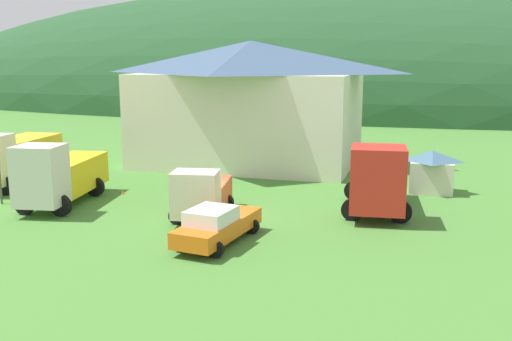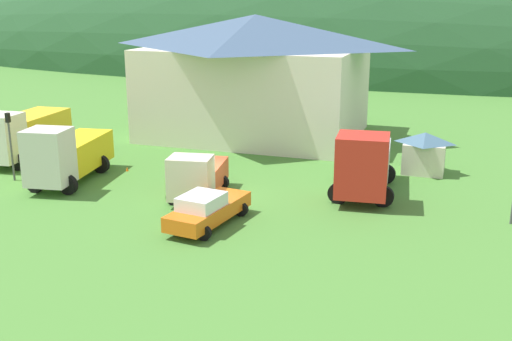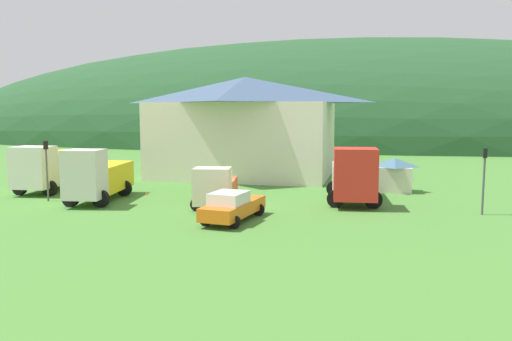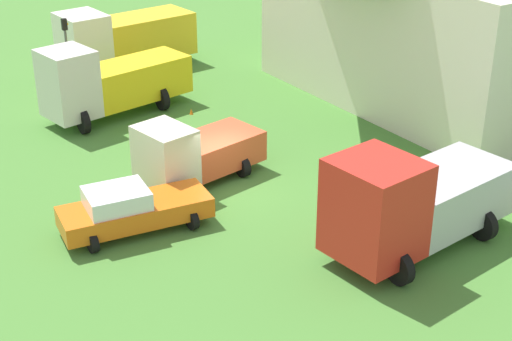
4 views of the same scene
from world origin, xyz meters
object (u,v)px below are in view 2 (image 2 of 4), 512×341
at_px(flatbed_truck_yellow, 67,154).
at_px(crane_truck_red, 364,163).
at_px(light_truck_cream, 197,176).
at_px(service_pickup_orange, 207,209).
at_px(traffic_cone_near_pickup, 127,171).
at_px(play_shed_cream, 424,152).
at_px(depot_building, 255,74).
at_px(heavy_rig_striped, 22,133).
at_px(traffic_light_west, 10,139).

distance_m(flatbed_truck_yellow, crane_truck_red, 16.75).
distance_m(light_truck_cream, crane_truck_red, 8.94).
distance_m(light_truck_cream, service_pickup_orange, 4.15).
relative_size(crane_truck_red, traffic_cone_near_pickup, 12.84).
bearing_deg(service_pickup_orange, flatbed_truck_yellow, -101.79).
bearing_deg(play_shed_cream, depot_building, 152.93).
distance_m(play_shed_cream, service_pickup_orange, 15.37).
relative_size(play_shed_cream, light_truck_cream, 0.50).
relative_size(depot_building, heavy_rig_striped, 2.21).
bearing_deg(crane_truck_red, depot_building, -145.34).
height_order(play_shed_cream, crane_truck_red, crane_truck_red).
bearing_deg(play_shed_cream, flatbed_truck_yellow, -155.37).
height_order(flatbed_truck_yellow, traffic_light_west, traffic_light_west).
bearing_deg(flatbed_truck_yellow, service_pickup_orange, 61.43).
height_order(light_truck_cream, traffic_cone_near_pickup, light_truck_cream).
distance_m(play_shed_cream, traffic_light_west, 24.43).
relative_size(light_truck_cream, crane_truck_red, 0.73).
bearing_deg(heavy_rig_striped, traffic_cone_near_pickup, 84.30).
height_order(heavy_rig_striped, service_pickup_orange, heavy_rig_striped).
bearing_deg(play_shed_cream, light_truck_cream, -140.87).
xyz_separation_m(crane_truck_red, traffic_light_west, (-19.76, -3.85, 0.67)).
relative_size(depot_building, light_truck_cream, 3.15).
relative_size(depot_building, crane_truck_red, 2.30).
relative_size(heavy_rig_striped, service_pickup_orange, 1.41).
bearing_deg(light_truck_cream, service_pickup_orange, 21.11).
bearing_deg(crane_truck_red, flatbed_truck_yellow, -84.30).
bearing_deg(traffic_cone_near_pickup, depot_building, 71.21).
xyz_separation_m(depot_building, light_truck_cream, (2.11, -15.66, -3.42)).
bearing_deg(traffic_light_west, traffic_cone_near_pickup, 36.26).
bearing_deg(traffic_light_west, flatbed_truck_yellow, 9.86).
distance_m(depot_building, light_truck_cream, 16.17).
relative_size(heavy_rig_striped, traffic_light_west, 1.88).
distance_m(depot_building, crane_truck_red, 16.28).
distance_m(play_shed_cream, crane_truck_red, 6.20).
distance_m(depot_building, heavy_rig_striped, 17.22).
xyz_separation_m(heavy_rig_striped, crane_truck_red, (22.28, -0.14, -0.01)).
relative_size(service_pickup_orange, traffic_light_west, 1.33).
relative_size(play_shed_cream, crane_truck_red, 0.37).
distance_m(flatbed_truck_yellow, traffic_cone_near_pickup, 4.16).
relative_size(heavy_rig_striped, crane_truck_red, 1.04).
distance_m(depot_building, traffic_light_west, 18.77).
xyz_separation_m(flatbed_truck_yellow, service_pickup_orange, (10.28, -3.71, -0.88)).
bearing_deg(light_truck_cream, traffic_cone_near_pickup, -128.05).
bearing_deg(depot_building, light_truck_cream, -82.33).
bearing_deg(heavy_rig_striped, traffic_light_west, 27.55).
bearing_deg(traffic_light_west, heavy_rig_striped, 122.16).
bearing_deg(service_pickup_orange, light_truck_cream, -141.44).
bearing_deg(depot_building, traffic_cone_near_pickup, -108.79).
bearing_deg(service_pickup_orange, play_shed_cream, 152.60).
height_order(depot_building, flatbed_truck_yellow, depot_building).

